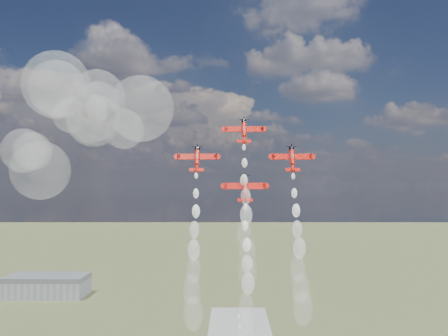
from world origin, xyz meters
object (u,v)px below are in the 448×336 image
at_px(plane_left, 197,158).
at_px(plane_right, 292,158).
at_px(plane_lead, 244,131).
at_px(hangar, 46,286).
at_px(plane_slot, 245,188).

distance_m(plane_left, plane_right, 27.83).
xyz_separation_m(plane_lead, plane_right, (13.92, -4.51, -8.63)).
height_order(plane_lead, plane_left, plane_lead).
bearing_deg(plane_right, plane_lead, 162.04).
bearing_deg(hangar, plane_right, -52.80).
distance_m(plane_left, plane_slot, 16.99).
bearing_deg(plane_slot, hangar, 123.55).
height_order(hangar, plane_left, plane_left).
distance_m(hangar, plane_right, 232.11).
xyz_separation_m(hangar, plane_slot, (119.80, -180.65, 61.87)).
height_order(plane_right, plane_slot, plane_right).
bearing_deg(plane_lead, plane_left, -162.04).
relative_size(plane_lead, plane_left, 1.00).
xyz_separation_m(plane_lead, plane_slot, (0.00, -9.02, -17.27)).
bearing_deg(hangar, plane_lead, -55.09).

